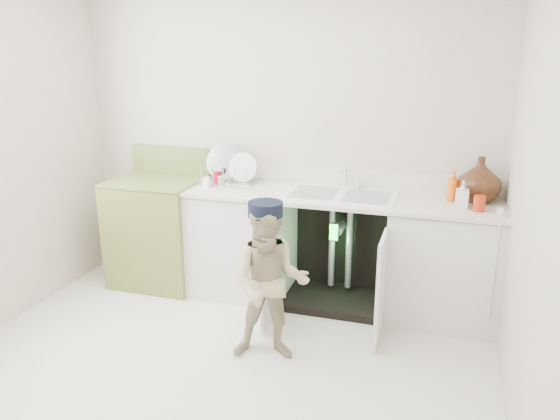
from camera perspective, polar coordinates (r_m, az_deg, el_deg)
The scene contains 5 objects.
ground at distance 3.67m, azimuth -6.86°, elevation -16.40°, with size 3.50×3.50×0.00m, color beige.
room_shell at distance 3.16m, azimuth -7.65°, elevation 2.87°, with size 6.00×5.50×1.26m.
counter_run at distance 4.34m, azimuth 6.51°, elevation -3.88°, with size 2.44×1.02×1.23m.
avocado_stove at distance 4.84m, azimuth -12.49°, elevation -1.97°, with size 0.74×0.65×1.15m.
repair_worker at distance 3.55m, azimuth -1.04°, elevation -7.56°, with size 0.63×0.84×1.07m.
Camera 1 is at (1.30, -2.78, 2.01)m, focal length 35.00 mm.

